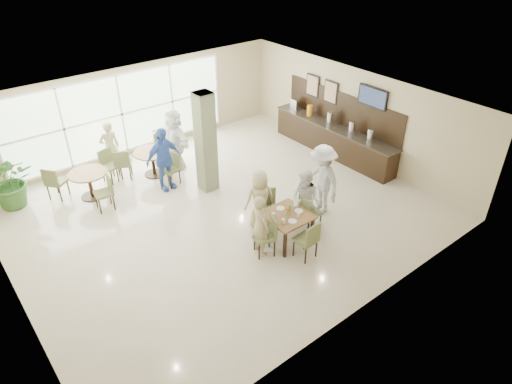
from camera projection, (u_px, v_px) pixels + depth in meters
ground at (221, 211)px, 11.89m from camera, size 10.00×10.00×0.00m
room_shell at (218, 153)px, 10.99m from camera, size 10.00×10.00×10.00m
window_bank at (122, 114)px, 13.84m from camera, size 7.00×0.04×7.00m
column at (206, 143)px, 12.15m from camera, size 0.45×0.45×2.80m
main_table at (287, 218)px, 10.49m from camera, size 1.01×1.01×0.75m
round_table_left at (89, 179)px, 12.21m from camera, size 1.02×1.02×0.75m
round_table_right at (153, 157)px, 13.25m from camera, size 1.06×1.06×0.75m
chairs_main_table at (287, 224)px, 10.62m from camera, size 2.04×1.96×0.95m
chairs_table_left at (91, 180)px, 12.32m from camera, size 2.11×1.90×0.95m
chairs_table_right at (153, 160)px, 13.30m from camera, size 2.03×1.86×0.95m
tabletop_clutter at (288, 213)px, 10.39m from camera, size 0.76×0.76×0.21m
buffet_counter at (333, 137)px, 14.42m from camera, size 0.64×4.70×1.95m
wall_tv at (373, 97)px, 12.97m from camera, size 0.06×1.00×0.58m
framed_art_a at (331, 92)px, 14.19m from camera, size 0.05×0.55×0.70m
framed_art_b at (313, 85)px, 14.72m from camera, size 0.05×0.55×0.70m
potted_plant at (10, 181)px, 11.76m from camera, size 1.71×1.71×1.46m
teen_left at (260, 225)px, 10.09m from camera, size 0.38×0.56×1.51m
teen_far at (260, 199)px, 10.96m from camera, size 0.84×0.61×1.53m
teen_right at (305, 201)px, 10.85m from camera, size 0.81×0.92×1.60m
teen_standing at (322, 179)px, 11.44m from camera, size 0.89×1.31×1.86m
adult_a at (163, 159)px, 12.40m from camera, size 1.13×0.72×1.82m
adult_b at (174, 139)px, 13.49m from camera, size 0.91×1.75×1.82m
adult_standing at (110, 147)px, 13.28m from camera, size 0.60×0.41×1.59m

